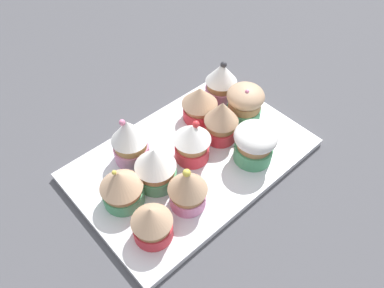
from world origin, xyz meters
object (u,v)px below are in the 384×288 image
at_px(cupcake_1, 188,188).
at_px(cupcake_4, 156,166).
at_px(cupcake_0, 152,222).
at_px(cupcake_10, 221,81).
at_px(cupcake_9, 200,103).
at_px(cupcake_7, 245,103).
at_px(cupcake_2, 255,143).
at_px(cupcake_6, 223,121).
at_px(baking_tray, 192,159).
at_px(cupcake_8, 130,140).
at_px(cupcake_5, 193,139).
at_px(cupcake_3, 121,187).

xyz_separation_m(cupcake_1, cupcake_4, (-0.01, 0.06, -0.00)).
xyz_separation_m(cupcake_0, cupcake_10, (0.26, 0.14, 0.01)).
bearing_deg(cupcake_9, cupcake_1, -138.36).
bearing_deg(cupcake_4, cupcake_7, 1.87).
distance_m(cupcake_2, cupcake_7, 0.09).
bearing_deg(cupcake_10, cupcake_2, -115.10).
height_order(cupcake_1, cupcake_6, cupcake_6).
relative_size(baking_tray, cupcake_2, 5.50).
bearing_deg(cupcake_2, cupcake_8, 138.13).
distance_m(cupcake_1, cupcake_9, 0.18).
distance_m(cupcake_0, cupcake_9, 0.24).
bearing_deg(cupcake_9, cupcake_0, -148.27).
height_order(baking_tray, cupcake_2, cupcake_2).
xyz_separation_m(cupcake_4, cupcake_8, (-0.00, 0.06, 0.01)).
height_order(cupcake_5, cupcake_7, cupcake_5).
height_order(cupcake_6, cupcake_8, cupcake_8).
distance_m(cupcake_3, cupcake_9, 0.20).
bearing_deg(cupcake_4, cupcake_3, 173.47).
height_order(cupcake_3, cupcake_4, cupcake_4).
distance_m(cupcake_5, cupcake_6, 0.06).
bearing_deg(cupcake_6, baking_tray, 175.92).
bearing_deg(cupcake_10, baking_tray, -152.42).
distance_m(cupcake_3, cupcake_5, 0.13).
relative_size(cupcake_5, cupcake_7, 1.05).
distance_m(cupcake_0, cupcake_6, 0.20).
distance_m(cupcake_5, cupcake_10, 0.15).
xyz_separation_m(cupcake_3, cupcake_4, (0.06, -0.01, 0.00)).
relative_size(cupcake_2, cupcake_9, 1.01).
xyz_separation_m(cupcake_6, cupcake_10, (0.07, 0.07, -0.00)).
bearing_deg(cupcake_8, cupcake_0, -114.61).
bearing_deg(cupcake_6, cupcake_7, 9.21).
xyz_separation_m(baking_tray, cupcake_8, (-0.07, 0.06, 0.05)).
relative_size(cupcake_2, cupcake_7, 0.96).
relative_size(baking_tray, cupcake_7, 5.29).
distance_m(cupcake_4, cupcake_7, 0.20).
xyz_separation_m(cupcake_5, cupcake_6, (0.06, -0.01, 0.00)).
xyz_separation_m(cupcake_7, cupcake_10, (0.01, 0.06, 0.00)).
height_order(baking_tray, cupcake_6, cupcake_6).
relative_size(cupcake_5, cupcake_6, 0.96).
xyz_separation_m(cupcake_0, cupcake_1, (0.07, 0.01, 0.00)).
bearing_deg(cupcake_3, cupcake_10, 13.81).
bearing_deg(cupcake_0, cupcake_7, 15.68).
bearing_deg(cupcake_0, cupcake_4, 48.04).
relative_size(cupcake_8, cupcake_9, 1.28).
xyz_separation_m(cupcake_0, cupcake_9, (0.20, 0.12, 0.00)).
distance_m(cupcake_1, cupcake_10, 0.24).
xyz_separation_m(baking_tray, cupcake_9, (0.07, 0.06, 0.04)).
height_order(cupcake_0, cupcake_7, cupcake_7).
distance_m(cupcake_0, cupcake_3, 0.07).
bearing_deg(cupcake_7, cupcake_6, -170.79).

